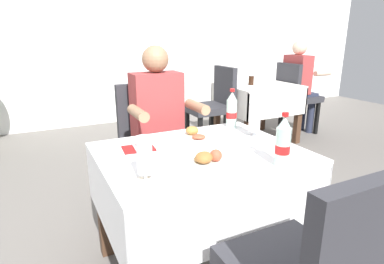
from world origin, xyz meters
name	(u,v)px	position (x,y,z in m)	size (l,w,h in m)	color
back_wall	(77,32)	(0.00, 3.64, 1.36)	(11.00, 0.12, 2.72)	white
main_dining_table	(200,180)	(0.08, 0.05, 0.56)	(1.07, 0.84, 0.73)	white
chair_far_diner_seat	(151,140)	(0.08, 0.86, 0.55)	(0.44, 0.50, 0.97)	#2D2D33
seated_diner_far	(160,123)	(0.12, 0.75, 0.71)	(0.50, 0.46, 1.26)	#282D42
plate_near_camera	(206,160)	(0.02, -0.13, 0.75)	(0.24, 0.24, 0.07)	white
plate_far_diner	(193,136)	(0.14, 0.25, 0.75)	(0.26, 0.26, 0.06)	white
beer_glass_left	(255,119)	(0.50, 0.13, 0.84)	(0.07, 0.07, 0.21)	white
beer_glass_middle	(145,158)	(-0.30, -0.17, 0.83)	(0.07, 0.07, 0.20)	white
cola_bottle_primary	(283,143)	(0.33, -0.31, 0.84)	(0.07, 0.07, 0.26)	silver
cola_bottle_secondary	(232,111)	(0.49, 0.36, 0.84)	(0.07, 0.07, 0.26)	silver
napkin_cutlery_set	(139,148)	(-0.21, 0.22, 0.73)	(0.18, 0.19, 0.01)	maroon
background_dining_table	(257,99)	(1.87, 1.86, 0.54)	(0.88, 0.81, 0.73)	white
background_chair_left	(213,103)	(1.22, 1.86, 0.55)	(0.50, 0.44, 0.97)	#2D2D33
background_chair_right	(296,94)	(2.52, 1.86, 0.55)	(0.50, 0.44, 0.97)	#2D2D33
background_patron	(300,82)	(2.57, 1.86, 0.71)	(0.46, 0.50, 1.26)	#282D42
background_table_tumbler	(251,80)	(1.76, 1.86, 0.78)	(0.06, 0.06, 0.11)	black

